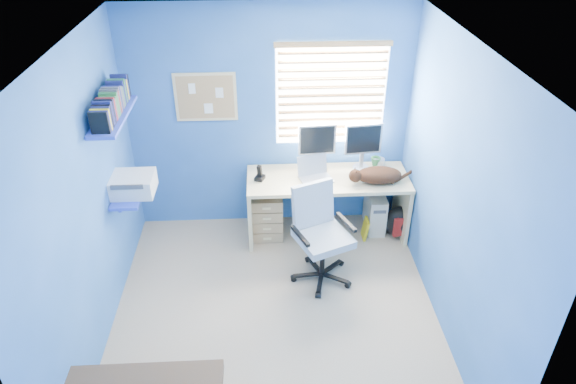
{
  "coord_description": "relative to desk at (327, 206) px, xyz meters",
  "views": [
    {
      "loc": [
        -0.07,
        -3.46,
        3.52
      ],
      "look_at": [
        0.15,
        0.65,
        0.95
      ],
      "focal_mm": 32.0,
      "sensor_mm": 36.0,
      "label": 1
    }
  ],
  "objects": [
    {
      "name": "ceiling",
      "position": [
        -0.61,
        -1.26,
        2.13
      ],
      "size": [
        3.0,
        3.2,
        0.0
      ],
      "primitive_type": "cube",
      "color": "white",
      "rests_on": "wall_back"
    },
    {
      "name": "floor",
      "position": [
        -0.61,
        -1.26,
        -0.37
      ],
      "size": [
        3.0,
        3.2,
        0.0
      ],
      "primitive_type": "cube",
      "color": "tan",
      "rests_on": "ground"
    },
    {
      "name": "cd_spindle",
      "position": [
        0.6,
        0.26,
        0.41
      ],
      "size": [
        0.13,
        0.13,
        0.07
      ],
      "primitive_type": "cylinder",
      "color": "silver",
      "rests_on": "desk"
    },
    {
      "name": "laptop",
      "position": [
        -0.13,
        -0.04,
        0.48
      ],
      "size": [
        0.39,
        0.34,
        0.22
      ],
      "primitive_type": "cube",
      "rotation": [
        0.0,
        0.0,
        0.28
      ],
      "color": "silver",
      "rests_on": "desk"
    },
    {
      "name": "phone",
      "position": [
        -0.73,
        -0.0,
        0.45
      ],
      "size": [
        0.12,
        0.14,
        0.17
      ],
      "primitive_type": "cube",
      "rotation": [
        0.0,
        0.0,
        -0.38
      ],
      "color": "black",
      "rests_on": "desk"
    },
    {
      "name": "monitor_left",
      "position": [
        -0.11,
        0.19,
        0.64
      ],
      "size": [
        0.41,
        0.15,
        0.54
      ],
      "primitive_type": "cube",
      "rotation": [
        0.0,
        0.0,
        0.07
      ],
      "color": "silver",
      "rests_on": "desk"
    },
    {
      "name": "backpack",
      "position": [
        0.82,
        -0.09,
        -0.18
      ],
      "size": [
        0.37,
        0.32,
        0.38
      ],
      "primitive_type": "ellipsoid",
      "rotation": [
        0.0,
        0.0,
        0.24
      ],
      "color": "black",
      "rests_on": "floor"
    },
    {
      "name": "office_chair",
      "position": [
        -0.15,
        -0.71,
        0.0
      ],
      "size": [
        0.76,
        0.76,
        1.0
      ],
      "color": "black",
      "rests_on": "floor"
    },
    {
      "name": "cat",
      "position": [
        0.52,
        -0.13,
        0.46
      ],
      "size": [
        0.5,
        0.29,
        0.17
      ],
      "primitive_type": "ellipsoid",
      "rotation": [
        0.0,
        0.0,
        0.08
      ],
      "color": "black",
      "rests_on": "desk"
    },
    {
      "name": "mug",
      "position": [
        0.56,
        0.23,
        0.42
      ],
      "size": [
        0.1,
        0.09,
        0.1
      ],
      "primitive_type": "imported",
      "color": "#296938",
      "rests_on": "desk"
    },
    {
      "name": "wall_left",
      "position": [
        -2.11,
        -1.26,
        0.88
      ],
      "size": [
        0.01,
        3.2,
        2.5
      ],
      "primitive_type": "cube",
      "color": "#24589E",
      "rests_on": "ground"
    },
    {
      "name": "corkboard",
      "position": [
        -1.26,
        0.33,
        1.18
      ],
      "size": [
        0.64,
        0.02,
        0.52
      ],
      "color": "beige",
      "rests_on": "ground"
    },
    {
      "name": "wall_back",
      "position": [
        -0.61,
        0.34,
        0.88
      ],
      "size": [
        3.0,
        0.01,
        2.5
      ],
      "primitive_type": "cube",
      "color": "#24589E",
      "rests_on": "ground"
    },
    {
      "name": "window_blinds",
      "position": [
        0.04,
        0.31,
        1.18
      ],
      "size": [
        1.15,
        0.05,
        1.1
      ],
      "color": "white",
      "rests_on": "ground"
    },
    {
      "name": "wall_front",
      "position": [
        -0.61,
        -2.86,
        0.88
      ],
      "size": [
        3.0,
        0.01,
        2.5
      ],
      "primitive_type": "cube",
      "color": "#24589E",
      "rests_on": "ground"
    },
    {
      "name": "monitor_right",
      "position": [
        0.38,
        0.18,
        0.64
      ],
      "size": [
        0.41,
        0.16,
        0.54
      ],
      "primitive_type": "cube",
      "rotation": [
        0.0,
        0.0,
        0.11
      ],
      "color": "silver",
      "rests_on": "desk"
    },
    {
      "name": "desk",
      "position": [
        0.0,
        0.0,
        0.0
      ],
      "size": [
        1.73,
        0.65,
        0.74
      ],
      "primitive_type": "cube",
      "color": "beige",
      "rests_on": "floor"
    },
    {
      "name": "wall_shelves",
      "position": [
        -1.97,
        -0.51,
        1.06
      ],
      "size": [
        0.42,
        0.9,
        1.05
      ],
      "color": "blue",
      "rests_on": "ground"
    },
    {
      "name": "tower_pc",
      "position": [
        0.57,
        0.1,
        -0.14
      ],
      "size": [
        0.2,
        0.44,
        0.45
      ],
      "primitive_type": "cube",
      "rotation": [
        0.0,
        0.0,
        -0.01
      ],
      "color": "beige",
      "rests_on": "floor"
    },
    {
      "name": "yellow_book",
      "position": [
        0.43,
        -0.1,
        -0.25
      ],
      "size": [
        0.03,
        0.17,
        0.24
      ],
      "primitive_type": "cube",
      "color": "yellow",
      "rests_on": "floor"
    },
    {
      "name": "wall_right",
      "position": [
        0.89,
        -1.26,
        0.88
      ],
      "size": [
        0.01,
        3.2,
        2.5
      ],
      "primitive_type": "cube",
      "color": "#24589E",
      "rests_on": "ground"
    },
    {
      "name": "drawer_boxes",
      "position": [
        -0.67,
        -0.02,
        -0.1
      ],
      "size": [
        0.35,
        0.28,
        0.54
      ],
      "primitive_type": "cube",
      "color": "tan",
      "rests_on": "floor"
    }
  ]
}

